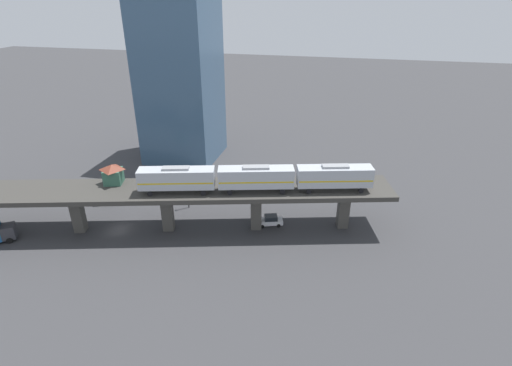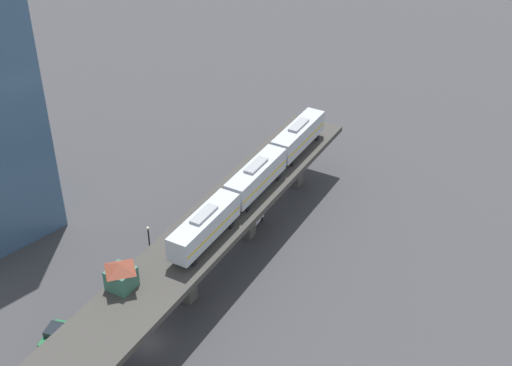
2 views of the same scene
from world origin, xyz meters
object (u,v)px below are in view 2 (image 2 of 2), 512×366
signal_hut (121,275)px  street_car_white (252,219)px  street_car_green (54,334)px  street_lamp (149,244)px  subway_train (256,176)px

signal_hut → street_car_white: bearing=-78.8°
street_car_green → street_car_white: same height
street_car_white → signal_hut: bearing=101.2°
signal_hut → street_lamp: size_ratio=0.57×
subway_train → street_lamp: 16.48m
street_car_green → signal_hut: bearing=-132.8°
subway_train → street_car_green: 31.93m
signal_hut → street_car_white: signal_hut is taller
subway_train → street_car_green: bearing=83.5°
street_car_white → street_car_green: bearing=88.7°
street_car_green → street_lamp: size_ratio=0.68×
subway_train → signal_hut: size_ratio=9.32×
street_lamp → street_car_green: bearing=96.8°
street_car_green → street_lamp: street_lamp is taller
street_car_white → subway_train: bearing=144.5°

